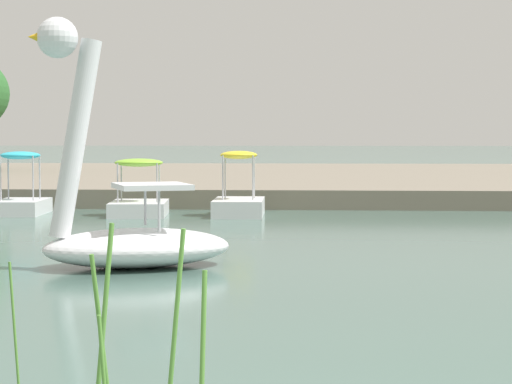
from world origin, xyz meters
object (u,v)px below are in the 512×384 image
swan_boat (127,222)px  pedal_boat_cyan (21,198)px  pedal_boat_yellow (239,200)px  pedal_boat_lime (139,199)px

swan_boat → pedal_boat_cyan: size_ratio=1.75×
pedal_boat_yellow → pedal_boat_cyan: 5.46m
swan_boat → pedal_boat_cyan: 10.78m
pedal_boat_cyan → swan_boat: bearing=-64.8°
swan_boat → pedal_boat_yellow: size_ratio=1.62×
pedal_boat_yellow → pedal_boat_cyan: bearing=178.9°
pedal_boat_lime → pedal_boat_cyan: 3.02m
pedal_boat_lime → pedal_boat_cyan: bearing=176.0°
pedal_boat_yellow → pedal_boat_lime: bearing=-177.6°
swan_boat → pedal_boat_yellow: bearing=84.8°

